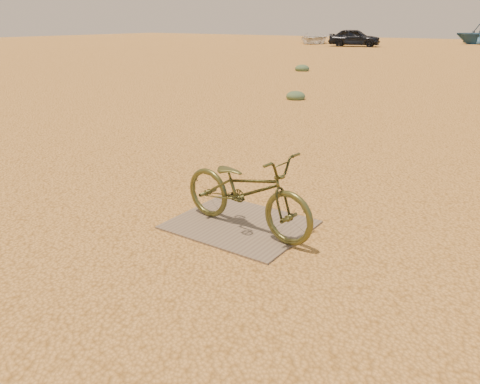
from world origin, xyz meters
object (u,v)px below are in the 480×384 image
Objects in this scene: bicycle at (246,190)px; boat_far_left at (476,33)px; boat_near_left at (314,38)px; plywood_board at (240,225)px; car at (355,38)px.

boat_far_left is at bearing 12.36° from bicycle.
boat_far_left is (13.14, 8.04, 0.48)m from boat_near_left.
bicycle is at bearing -27.79° from plywood_board.
boat_near_left is at bearing 50.96° from car.
boat_far_left is (-5.48, 47.50, 0.52)m from bicycle.
plywood_board is 0.30× the size of boat_near_left.
car is at bearing -72.27° from boat_far_left.
boat_far_left reaches higher than car.
car reaches higher than boat_near_left.
plywood_board is 47.74m from boat_far_left.
plywood_board is 0.34× the size of car.
boat_far_left is at bearing 18.74° from boat_near_left.
car reaches higher than bicycle.
plywood_board is 0.49m from bicycle.
car is at bearing 25.77° from bicycle.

